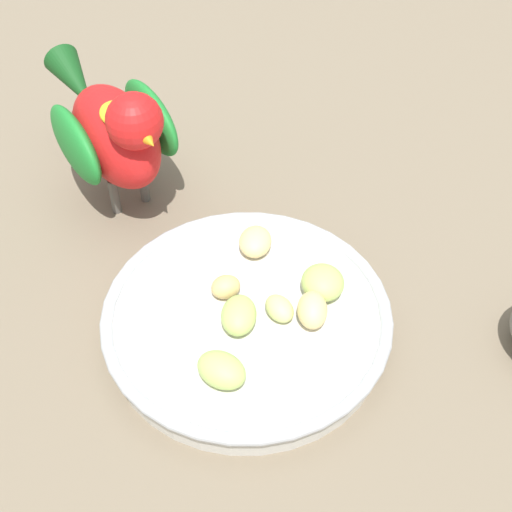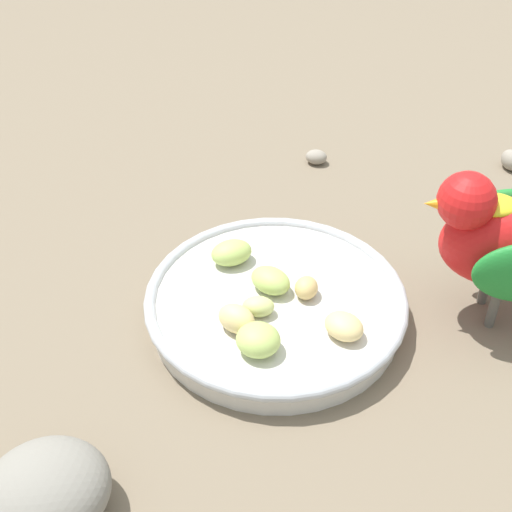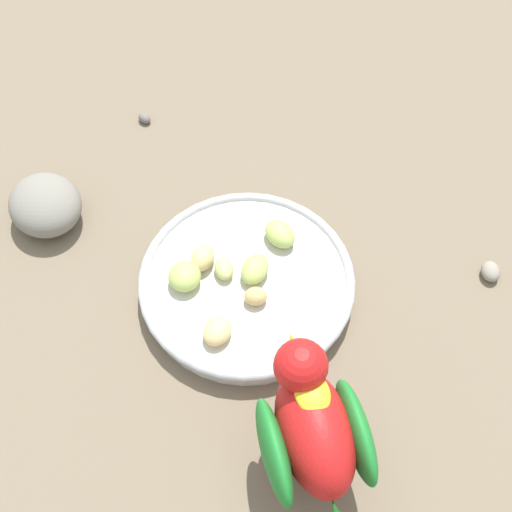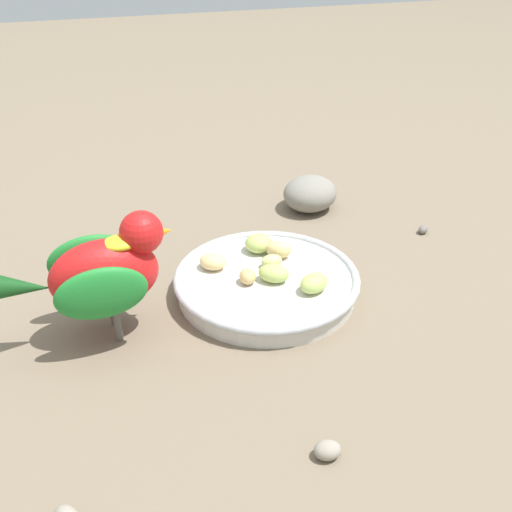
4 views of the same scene
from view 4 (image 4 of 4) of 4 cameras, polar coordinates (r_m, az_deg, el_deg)
The scene contains 13 objects.
ground_plane at distance 0.81m, azimuth 3.58°, elevation -4.15°, with size 4.00×4.00×0.00m, color #756651.
feeding_bowl at distance 0.81m, azimuth 0.96°, elevation -2.41°, with size 0.24×0.24×0.03m.
apple_piece_0 at distance 0.80m, azimuth 1.59°, elevation -1.57°, with size 0.04×0.03×0.02m, color #B2CC66.
apple_piece_1 at distance 0.85m, azimuth 2.18°, elevation 0.62°, with size 0.03×0.02×0.02m, color #E5C67F.
apple_piece_2 at distance 0.79m, azimuth -0.76°, elevation -1.84°, with size 0.02×0.02×0.02m, color tan.
apple_piece_3 at distance 0.82m, azimuth -3.90°, elevation -0.51°, with size 0.03×0.03×0.02m, color #E5C67F.
apple_piece_4 at distance 0.78m, azimuth 5.21°, elevation -2.42°, with size 0.04×0.03×0.02m, color #B2CC66.
apple_piece_5 at distance 0.86m, azimuth 0.25°, elevation 1.14°, with size 0.04×0.04×0.02m, color #B2CC66.
apple_piece_6 at distance 0.83m, azimuth 1.40°, elevation -0.46°, with size 0.03×0.02×0.02m, color #C6D17A.
parrot at distance 0.73m, azimuth -13.76°, elevation -1.31°, with size 0.21×0.11×0.15m.
rock_large at distance 1.03m, azimuth 4.85°, elevation 5.58°, with size 0.09×0.08×0.05m, color gray.
pebble_1 at distance 0.62m, azimuth 6.41°, elevation -16.86°, with size 0.03×0.02×0.02m, color gray.
pebble_2 at distance 0.99m, azimuth 14.71°, elevation 2.31°, with size 0.02×0.01×0.01m, color slate.
Camera 4 is at (-0.23, -0.62, 0.46)m, focal length 44.77 mm.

